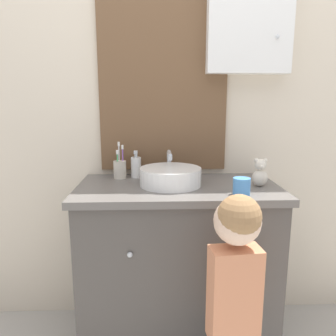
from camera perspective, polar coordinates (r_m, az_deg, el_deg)
name	(u,v)px	position (r m, az deg, el deg)	size (l,w,h in m)	color
wall_back	(179,101)	(1.88, 1.85, 11.63)	(3.20, 0.18, 2.50)	beige
vanity_counter	(178,265)	(1.80, 1.67, -16.50)	(1.01, 0.54, 0.87)	#4C4742
sink_basin	(171,176)	(1.64, 0.48, -1.36)	(0.31, 0.36, 0.15)	white
toothbrush_holder	(120,169)	(1.80, -8.38, -0.12)	(0.07, 0.07, 0.20)	beige
soap_dispenser	(136,167)	(1.81, -5.58, 0.21)	(0.06, 0.06, 0.15)	white
child_figure	(235,283)	(1.36, 11.55, -19.05)	(0.20, 0.47, 0.96)	slate
teddy_bear	(260,173)	(1.68, 15.73, -0.86)	(0.08, 0.07, 0.14)	beige
drinking_cup	(242,186)	(1.51, 12.70, -3.14)	(0.08, 0.08, 0.08)	#4789D1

